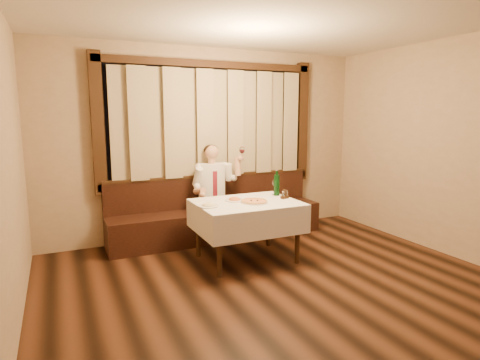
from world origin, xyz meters
name	(u,v)px	position (x,y,z in m)	size (l,w,h in m)	color
room	(277,146)	(0.00, 0.97, 1.50)	(5.01, 6.01, 2.81)	black
banquette	(217,217)	(0.00, 2.72, 0.31)	(3.20, 0.61, 0.94)	black
dining_table	(247,210)	(0.00, 1.70, 0.65)	(1.27, 0.97, 0.76)	black
pizza	(254,201)	(0.06, 1.61, 0.77)	(0.34, 0.34, 0.04)	white
pasta_red	(234,198)	(-0.12, 1.80, 0.79)	(0.25, 0.25, 0.08)	white
pasta_cream	(208,204)	(-0.53, 1.64, 0.79)	(0.25, 0.25, 0.09)	white
green_bottle	(277,185)	(0.53, 1.88, 0.90)	(0.08, 0.08, 0.35)	#115019
table_wine_glass	(275,184)	(0.53, 1.93, 0.91)	(0.08, 0.08, 0.21)	white
cruet_caddy	(285,195)	(0.53, 1.67, 0.80)	(0.12, 0.09, 0.12)	black
seated_man	(214,185)	(-0.07, 2.63, 0.81)	(0.76, 0.57, 1.40)	black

